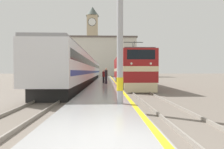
% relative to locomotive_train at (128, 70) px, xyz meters
% --- Properties ---
extents(ground_plane, '(200.00, 200.00, 0.00)m').
position_rel_locomotive_train_xyz_m(ground_plane, '(-3.09, 11.59, -2.02)').
color(ground_plane, '#70665B').
extents(platform, '(3.19, 140.00, 0.38)m').
position_rel_locomotive_train_xyz_m(platform, '(-3.09, 6.59, -1.83)').
color(platform, '#999999').
rests_on(platform, ground).
extents(rail_track_near, '(2.84, 140.00, 0.16)m').
position_rel_locomotive_train_xyz_m(rail_track_near, '(0.00, 6.59, -1.99)').
color(rail_track_near, '#70665B').
rests_on(rail_track_near, ground).
extents(rail_track_far, '(2.83, 140.00, 0.16)m').
position_rel_locomotive_train_xyz_m(rail_track_far, '(-6.30, 6.59, -1.99)').
color(rail_track_far, '#70665B').
rests_on(rail_track_far, ground).
extents(locomotive_train, '(2.92, 16.59, 4.92)m').
position_rel_locomotive_train_xyz_m(locomotive_train, '(0.00, 0.00, 0.00)').
color(locomotive_train, black).
rests_on(locomotive_train, ground).
extents(passenger_train, '(2.92, 41.01, 3.91)m').
position_rel_locomotive_train_xyz_m(passenger_train, '(-6.30, 7.52, 0.09)').
color(passenger_train, black).
rests_on(passenger_train, ground).
extents(catenary_mast, '(2.53, 0.31, 7.70)m').
position_rel_locomotive_train_xyz_m(catenary_mast, '(-2.16, -14.48, 2.15)').
color(catenary_mast, '#9E9EA3').
rests_on(catenary_mast, platform).
extents(person_on_platform, '(0.34, 0.34, 1.64)m').
position_rel_locomotive_train_xyz_m(person_on_platform, '(-3.19, -0.37, -0.78)').
color(person_on_platform, '#23232D').
rests_on(person_on_platform, platform).
extents(second_waiting_passenger, '(0.34, 0.34, 1.84)m').
position_rel_locomotive_train_xyz_m(second_waiting_passenger, '(-2.86, -1.85, -0.67)').
color(second_waiting_passenger, '#23232D').
rests_on(second_waiting_passenger, platform).
extents(clock_tower, '(5.08, 5.08, 27.13)m').
position_rel_locomotive_train_xyz_m(clock_tower, '(-8.24, 46.66, 12.39)').
color(clock_tower, tan).
rests_on(clock_tower, ground).
extents(station_building, '(22.87, 7.36, 13.41)m').
position_rel_locomotive_train_xyz_m(station_building, '(-3.99, 38.11, 4.72)').
color(station_building, beige).
rests_on(station_building, ground).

